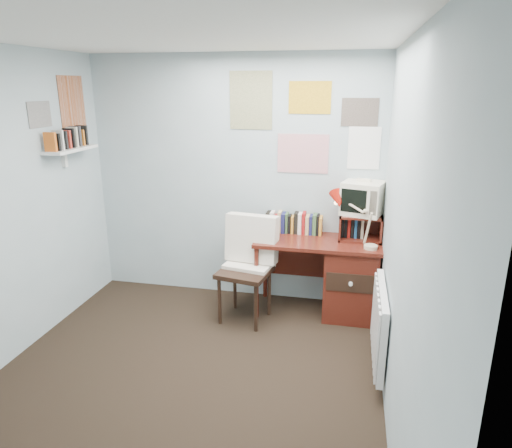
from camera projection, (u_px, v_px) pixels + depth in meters
The scene contains 14 objects.
ground at pixel (178, 391), 3.41m from camera, with size 3.50×3.50×0.00m, color black.
back_wall at pixel (234, 181), 4.69m from camera, with size 3.00×0.02×2.50m, color #A9BBC1.
right_wall at pixel (402, 248), 2.76m from camera, with size 0.02×3.50×2.50m, color #A9BBC1.
ceiling at pixel (157, 31), 2.69m from camera, with size 3.00×3.50×0.02m, color white.
desk at pixel (345, 276), 4.45m from camera, with size 1.20×0.55×0.76m.
desk_chair at pixel (245, 272), 4.32m from camera, with size 0.50×0.48×0.98m, color black.
desk_lamp at pixel (372, 225), 4.10m from camera, with size 0.31×0.27×0.45m, color red.
tv_riser at pixel (360, 227), 4.39m from camera, with size 0.40×0.30×0.25m, color #5B1F14.
crt_tv at pixel (363, 196), 4.32m from camera, with size 0.36×0.33×0.34m, color #EEE4C7.
book_row at pixel (296, 222), 4.59m from camera, with size 0.60×0.14×0.22m, color #5B1F14.
radiator at pixel (380, 325), 3.52m from camera, with size 0.09×0.80×0.60m, color white.
wall_shelf at pixel (71, 149), 4.25m from camera, with size 0.20×0.62×0.24m, color white.
posters_back at pixel (304, 122), 4.37m from camera, with size 1.20×0.01×0.90m, color white.
posters_left at pixel (57, 107), 4.15m from camera, with size 0.01×0.70×0.60m, color white.
Camera 1 is at (1.17, -2.72, 2.19)m, focal length 32.00 mm.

